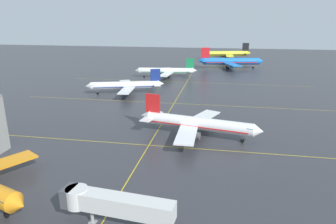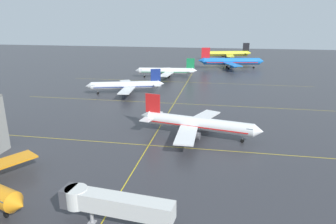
{
  "view_description": "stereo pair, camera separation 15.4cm",
  "coord_description": "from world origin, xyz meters",
  "px_view_note": "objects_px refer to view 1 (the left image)",
  "views": [
    {
      "loc": [
        16.9,
        -30.28,
        29.98
      ],
      "look_at": [
        2.9,
        48.09,
        5.52
      ],
      "focal_mm": 32.69,
      "sensor_mm": 36.0,
      "label": 1
    },
    {
      "loc": [
        17.05,
        -30.25,
        29.98
      ],
      "look_at": [
        2.9,
        48.09,
        5.52
      ],
      "focal_mm": 32.69,
      "sensor_mm": 36.0,
      "label": 2
    }
  ],
  "objects_px": {
    "jet_bridge": "(109,203)",
    "airliner_far_right_stand": "(230,61)",
    "airliner_second_row": "(197,124)",
    "airliner_third_row": "(126,85)",
    "airliner_far_left_stand": "(166,71)",
    "airliner_distant_taxiway": "(226,54)"
  },
  "relations": [
    {
      "from": "airliner_third_row",
      "to": "airliner_far_right_stand",
      "type": "bearing_deg",
      "value": 60.13
    },
    {
      "from": "airliner_far_left_stand",
      "to": "airliner_distant_taxiway",
      "type": "height_order",
      "value": "airliner_distant_taxiway"
    },
    {
      "from": "airliner_far_left_stand",
      "to": "airliner_far_right_stand",
      "type": "distance_m",
      "value": 50.51
    },
    {
      "from": "airliner_far_left_stand",
      "to": "jet_bridge",
      "type": "distance_m",
      "value": 120.83
    },
    {
      "from": "airliner_second_row",
      "to": "airliner_far_right_stand",
      "type": "relative_size",
      "value": 0.81
    },
    {
      "from": "airliner_third_row",
      "to": "airliner_far_left_stand",
      "type": "xyz_separation_m",
      "value": [
        9.96,
        38.04,
        0.05
      ]
    },
    {
      "from": "airliner_second_row",
      "to": "airliner_distant_taxiway",
      "type": "height_order",
      "value": "airliner_distant_taxiway"
    },
    {
      "from": "airliner_second_row",
      "to": "airliner_far_right_stand",
      "type": "distance_m",
      "value": 119.12
    },
    {
      "from": "airliner_second_row",
      "to": "airliner_distant_taxiway",
      "type": "xyz_separation_m",
      "value": [
        8.03,
        164.13,
        0.58
      ]
    },
    {
      "from": "airliner_far_right_stand",
      "to": "jet_bridge",
      "type": "distance_m",
      "value": 159.06
    },
    {
      "from": "airliner_distant_taxiway",
      "to": "jet_bridge",
      "type": "distance_m",
      "value": 204.03
    },
    {
      "from": "airliner_third_row",
      "to": "jet_bridge",
      "type": "relative_size",
      "value": 1.81
    },
    {
      "from": "airliner_far_left_stand",
      "to": "airliner_far_right_stand",
      "type": "xyz_separation_m",
      "value": [
        33.56,
        37.74,
        0.88
      ]
    },
    {
      "from": "airliner_second_row",
      "to": "airliner_third_row",
      "type": "bearing_deg",
      "value": 127.72
    },
    {
      "from": "airliner_second_row",
      "to": "airliner_far_left_stand",
      "type": "distance_m",
      "value": 84.19
    },
    {
      "from": "airliner_second_row",
      "to": "airliner_distant_taxiway",
      "type": "bearing_deg",
      "value": 87.2
    },
    {
      "from": "airliner_far_right_stand",
      "to": "jet_bridge",
      "type": "xyz_separation_m",
      "value": [
        -19.95,
        -157.8,
        -0.3
      ]
    },
    {
      "from": "airliner_second_row",
      "to": "jet_bridge",
      "type": "bearing_deg",
      "value": -103.79
    },
    {
      "from": "airliner_third_row",
      "to": "airliner_far_left_stand",
      "type": "distance_m",
      "value": 39.32
    },
    {
      "from": "airliner_distant_taxiway",
      "to": "jet_bridge",
      "type": "xyz_separation_m",
      "value": [
        -17.63,
        -203.26,
        -0.07
      ]
    },
    {
      "from": "jet_bridge",
      "to": "airliner_far_right_stand",
      "type": "bearing_deg",
      "value": 82.79
    },
    {
      "from": "airliner_far_left_stand",
      "to": "airliner_far_right_stand",
      "type": "bearing_deg",
      "value": 48.35
    }
  ]
}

